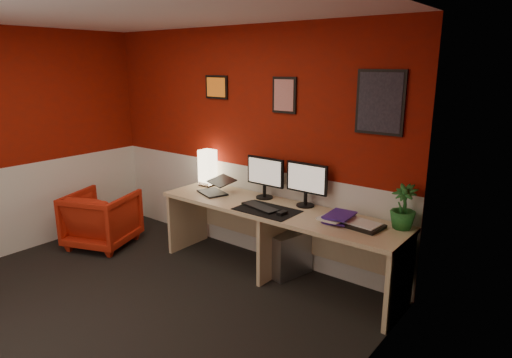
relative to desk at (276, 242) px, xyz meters
name	(u,v)px	position (x,y,z in m)	size (l,w,h in m)	color
ground	(118,311)	(-0.70, -1.41, -0.36)	(4.00, 3.50, 0.01)	black
ceiling	(91,8)	(-0.70, -1.41, 2.13)	(4.00, 3.50, 0.01)	white
wall_back	(243,143)	(-0.70, 0.34, 0.89)	(4.00, 0.01, 2.50)	maroon
wall_right	(324,228)	(1.30, -1.41, 0.89)	(0.01, 3.50, 2.50)	maroon
wainscot_back	(244,208)	(-0.70, 0.34, 0.14)	(4.00, 0.01, 1.00)	silver
wainscot_left	(7,212)	(-2.69, -1.41, 0.14)	(0.01, 3.50, 1.00)	silver
wainscot_right	(318,349)	(1.30, -1.41, 0.14)	(0.01, 3.50, 1.00)	silver
desk	(276,242)	(0.00, 0.00, 0.00)	(2.60, 0.65, 0.73)	tan
shoji_lamp	(208,169)	(-1.11, 0.19, 0.56)	(0.16, 0.16, 0.40)	#FFE5B2
laptop	(212,184)	(-0.84, -0.02, 0.47)	(0.33, 0.23, 0.22)	black
monitor_left	(265,171)	(-0.29, 0.20, 0.66)	(0.45, 0.06, 0.58)	black
monitor_right	(306,178)	(0.19, 0.23, 0.66)	(0.45, 0.06, 0.58)	black
desk_mat	(267,210)	(-0.03, -0.12, 0.37)	(0.60, 0.38, 0.01)	black
keyboard	(260,207)	(-0.12, -0.11, 0.38)	(0.42, 0.14, 0.02)	black
mouse	(282,213)	(0.17, -0.14, 0.39)	(0.06, 0.10, 0.03)	black
book_bottom	(327,218)	(0.55, 0.03, 0.38)	(0.22, 0.30, 0.03)	#3D1F8F
book_middle	(325,215)	(0.53, 0.02, 0.40)	(0.22, 0.30, 0.02)	silver
book_top	(328,213)	(0.57, 0.01, 0.43)	(0.22, 0.30, 0.03)	#3D1F8F
zen_tray	(362,225)	(0.89, 0.03, 0.38)	(0.35, 0.25, 0.03)	black
potted_plant	(403,207)	(1.17, 0.21, 0.56)	(0.22, 0.22, 0.39)	#19591E
pc_tower	(290,254)	(0.10, 0.12, -0.14)	(0.20, 0.45, 0.45)	#99999E
armchair	(102,219)	(-2.09, -0.61, -0.04)	(0.70, 0.72, 0.65)	#AB1D0A
art_left	(217,87)	(-1.07, 0.33, 1.49)	(0.32, 0.02, 0.26)	orange
art_center	(284,95)	(-0.15, 0.33, 1.44)	(0.28, 0.02, 0.36)	red
art_right	(380,102)	(0.85, 0.33, 1.42)	(0.44, 0.02, 0.56)	black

